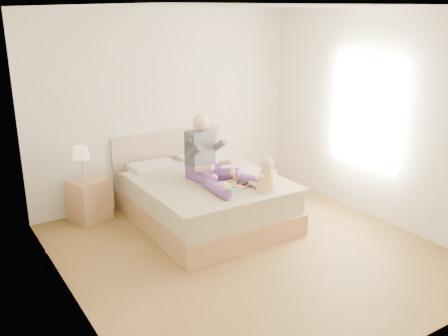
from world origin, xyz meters
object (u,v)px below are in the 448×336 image
adult (209,161)px  tray (229,185)px  bed (202,197)px  baby (266,177)px  nightstand (89,200)px

adult → tray: bearing=-91.2°
bed → adult: adult is taller
bed → tray: 0.65m
adult → baby: size_ratio=2.61×
adult → baby: 0.78m
nightstand → tray: (1.31, -1.35, 0.36)m
bed → adult: bearing=-90.9°
adult → baby: adult is taller
bed → nightstand: bearing=147.8°
bed → adult: 0.57m
nightstand → baby: baby is taller
baby → nightstand: bearing=126.1°
bed → tray: (0.05, -0.56, 0.32)m
bed → tray: bed is taller
tray → baby: 0.47m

